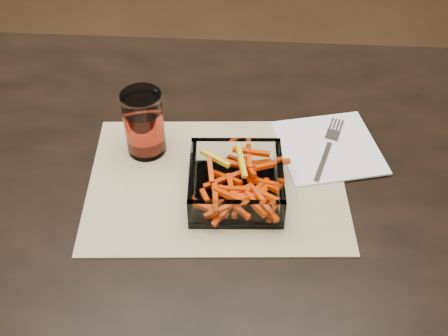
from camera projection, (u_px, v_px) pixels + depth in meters
The scene contains 6 objects.
dining_table at pixel (199, 206), 1.07m from camera, with size 1.60×0.90×0.75m.
placemat at pixel (217, 182), 0.99m from camera, with size 0.45×0.33×0.00m, color #C6B582.
glass_bowl at pixel (236, 184), 0.95m from camera, with size 0.16×0.16×0.06m.
tumbler at pixel (144, 125), 1.01m from camera, with size 0.07×0.07×0.13m.
napkin at pixel (329, 147), 1.05m from camera, with size 0.18×0.18×0.00m, color white.
fork at pixel (328, 147), 1.05m from camera, with size 0.07×0.18×0.00m.
Camera 1 is at (0.09, -0.71, 1.46)m, focal length 45.00 mm.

